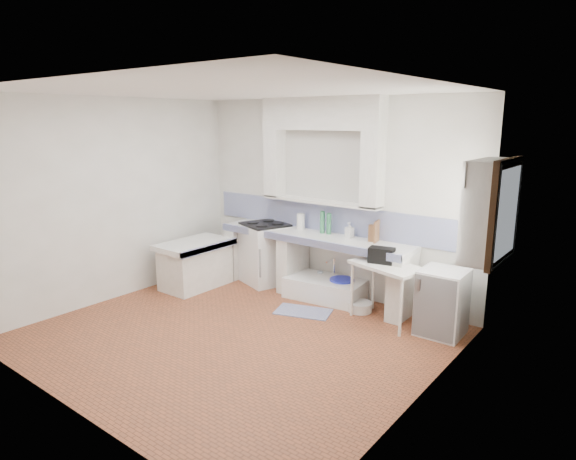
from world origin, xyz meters
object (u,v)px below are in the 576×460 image
Objects in this scene: side_table at (386,293)px; fridge at (442,302)px; stove at (265,254)px; sink at (325,289)px.

fridge is at bearing 20.80° from side_table.
side_table is at bearing 12.99° from stove.
side_table is (1.06, -0.23, 0.24)m from sink.
stove is 1.01× the size of side_table.
side_table is at bearing -175.38° from fridge.
sink is (1.14, -0.02, -0.32)m from stove.
fridge is (0.69, 0.08, 0.02)m from side_table.
side_table is (2.19, -0.26, -0.08)m from stove.
stove is 2.21m from side_table.
stove reaches higher than fridge.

